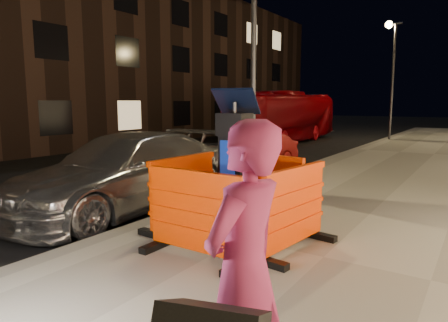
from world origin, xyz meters
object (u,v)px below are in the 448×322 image
Objects in this scene: barrier_bldgside at (295,209)px; car_red at (253,170)px; barrier_back at (265,188)px; barrier_kerbside at (183,192)px; parking_kiosk at (234,169)px; man at (244,272)px; car_silver at (127,208)px; bus_doubledecker at (285,142)px; barrier_front at (194,215)px.

car_red is (-4.08, 6.12, -0.72)m from barrier_bldgside.
barrier_back and barrier_kerbside have the same top height.
barrier_back is 6.09m from car_red.
parking_kiosk is 6.97m from car_red.
car_red is 10.25m from man.
parking_kiosk reaches higher than man.
car_silver is at bearing -122.57° from man.
man is at bearing -67.25° from bus_doubledecker.
barrier_front and barrier_kerbside have the same top height.
barrier_kerbside is at bearing 135.41° from barrier_front.
bus_doubledecker is (-3.13, 14.24, 0.00)m from car_silver.
barrier_bldgside is at bearing 45.41° from barrier_front.
barrier_kerbside is 1.00× the size of barrier_bldgside.
barrier_front is 0.78× the size of man.
barrier_bldgside is (0.95, 0.00, -0.45)m from parking_kiosk.
car_silver is 14.58m from bus_doubledecker.
bus_doubledecker is 19.40m from man.
man is (1.81, -2.79, -0.08)m from parking_kiosk.
barrier_front is 1.90m from barrier_back.
barrier_front and barrier_bldgside have the same top height.
car_silver is (-2.97, -0.29, -0.72)m from barrier_back.
man is at bearing -54.31° from car_red.
barrier_back is at bearing -150.91° from man.
barrier_back is (0.00, 0.95, -0.45)m from parking_kiosk.
parking_kiosk is at bearing -81.59° from barrier_back.
man reaches higher than barrier_kerbside.
barrier_kerbside is at bearing -132.04° from man.
barrier_back is at bearing 52.41° from barrier_bldgside.
barrier_kerbside is at bearing -174.59° from parking_kiosk.
man reaches higher than barrier_back.
car_silver is at bearing 75.33° from barrier_kerbside.
parking_kiosk is 1.40× the size of barrier_bldgside.
parking_kiosk is 1.05m from barrier_bldgside.
barrier_front is at bearing -59.46° from car_red.
car_red is 1.89× the size of man.
barrier_back is 0.78× the size of man.
car_red is (-3.13, 7.07, -0.72)m from barrier_front.
bus_doubledecker is at bearing 111.44° from barrier_front.
parking_kiosk is 16.14m from bus_doubledecker.
parking_kiosk reaches higher than bus_doubledecker.
barrier_kerbside is at bearing 97.41° from barrier_bldgside.
car_silver is 0.54× the size of bus_doubledecker.
bus_doubledecker reaches higher than barrier_front.
bus_doubledecker is at bearing 101.78° from car_silver.
car_red is at bearing 114.27° from barrier_front.
barrier_back is 0.15× the size of bus_doubledecker.
man is (0.86, -2.79, 0.37)m from barrier_bldgside.
parking_kiosk is 0.39× the size of car_silver.
car_silver is 2.76× the size of man.
man is (7.91, -17.69, 1.09)m from bus_doubledecker.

